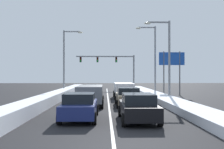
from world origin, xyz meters
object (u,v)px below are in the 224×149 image
suv_white_right_lane_third (124,89)px  roadside_sign_right (172,63)px  sedan_black_right_lane_nearest (138,107)px  suv_gray_center_lane_second (90,94)px  sedan_navy_center_lane_nearest (80,106)px  street_lamp_right_near (166,53)px  traffic_light_gantry (113,63)px  street_lamp_right_mid (153,54)px  street_lamp_left_mid (67,56)px  sedan_tan_right_lane_second (128,97)px  sedan_charcoal_center_lane_third (93,92)px

suv_white_right_lane_third → roadside_sign_right: 7.92m
sedan_black_right_lane_nearest → suv_gray_center_lane_second: (-3.01, 6.84, 0.25)m
sedan_navy_center_lane_nearest → street_lamp_right_near: size_ratio=0.56×
sedan_navy_center_lane_nearest → traffic_light_gantry: bearing=84.7°
street_lamp_right_mid → street_lamp_left_mid: 11.40m
sedan_tan_right_lane_second → street_lamp_left_mid: bearing=118.0°
sedan_tan_right_lane_second → suv_gray_center_lane_second: (-3.07, -0.12, 0.25)m
sedan_black_right_lane_nearest → street_lamp_right_near: bearing=69.5°
traffic_light_gantry → roadside_sign_right: bearing=-64.9°
suv_gray_center_lane_second → roadside_sign_right: size_ratio=0.89×
suv_white_right_lane_third → street_lamp_right_mid: (4.14, 5.03, 4.25)m
suv_gray_center_lane_second → sedan_black_right_lane_nearest: bearing=-66.3°
sedan_charcoal_center_lane_third → street_lamp_right_mid: 10.27m
sedan_tan_right_lane_second → sedan_charcoal_center_lane_third: same height
suv_gray_center_lane_second → street_lamp_right_mid: street_lamp_right_mid is taller
street_lamp_right_near → sedan_charcoal_center_lane_third: bearing=163.8°
sedan_black_right_lane_nearest → suv_white_right_lane_third: bearing=89.1°
suv_white_right_lane_third → street_lamp_right_mid: size_ratio=0.55×
traffic_light_gantry → street_lamp_left_mid: 13.76m
suv_white_right_lane_third → traffic_light_gantry: size_ratio=0.46×
street_lamp_left_mid → suv_gray_center_lane_second: bearing=-73.5°
sedan_black_right_lane_nearest → roadside_sign_right: roadside_sign_right is taller
suv_gray_center_lane_second → roadside_sign_right: (9.53, 10.80, 3.00)m
street_lamp_right_mid → street_lamp_left_mid: (-11.33, 1.26, -0.19)m
sedan_tan_right_lane_second → suv_gray_center_lane_second: 3.09m
sedan_navy_center_lane_nearest → sedan_charcoal_center_lane_third: bearing=89.3°
sedan_black_right_lane_nearest → sedan_tan_right_lane_second: size_ratio=1.00×
sedan_tan_right_lane_second → suv_white_right_lane_third: 6.97m
sedan_navy_center_lane_nearest → street_lamp_right_mid: 20.37m
suv_gray_center_lane_second → sedan_navy_center_lane_nearest: bearing=-92.1°
roadside_sign_right → suv_gray_center_lane_second: bearing=-131.4°
suv_white_right_lane_third → roadside_sign_right: (6.31, 3.72, 3.00)m
street_lamp_left_mid → sedan_charcoal_center_lane_third: bearing=-60.0°
suv_gray_center_lane_second → street_lamp_left_mid: 14.52m
street_lamp_right_mid → street_lamp_left_mid: size_ratio=1.04×
sedan_navy_center_lane_nearest → traffic_light_gantry: size_ratio=0.42×
sedan_charcoal_center_lane_third → street_lamp_right_mid: size_ratio=0.51×
suv_gray_center_lane_second → roadside_sign_right: roadside_sign_right is taller
street_lamp_left_mid → roadside_sign_right: street_lamp_left_mid is taller
sedan_black_right_lane_nearest → suv_gray_center_lane_second: suv_gray_center_lane_second is taller
suv_gray_center_lane_second → sedan_charcoal_center_lane_third: (-0.07, 6.62, -0.25)m
traffic_light_gantry → street_lamp_left_mid: bearing=-118.9°
suv_gray_center_lane_second → traffic_light_gantry: bearing=83.9°
suv_white_right_lane_third → traffic_light_gantry: bearing=91.6°
sedan_navy_center_lane_nearest → street_lamp_left_mid: size_ratio=0.53×
suv_white_right_lane_third → street_lamp_left_mid: size_ratio=0.57×
sedan_black_right_lane_nearest → roadside_sign_right: (6.52, 17.64, 3.25)m
sedan_charcoal_center_lane_third → street_lamp_right_mid: bearing=36.4°
roadside_sign_right → sedan_navy_center_lane_nearest: bearing=-119.8°
sedan_black_right_lane_nearest → street_lamp_right_near: (4.24, 11.34, 4.02)m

